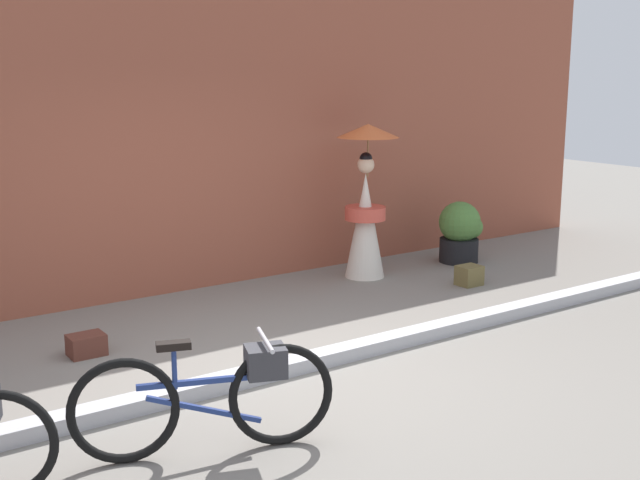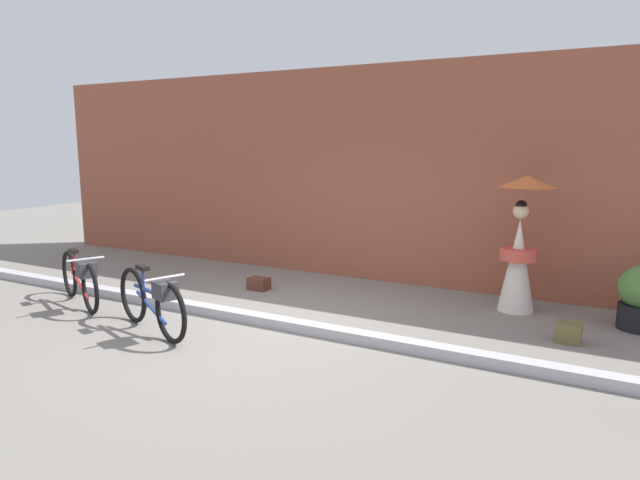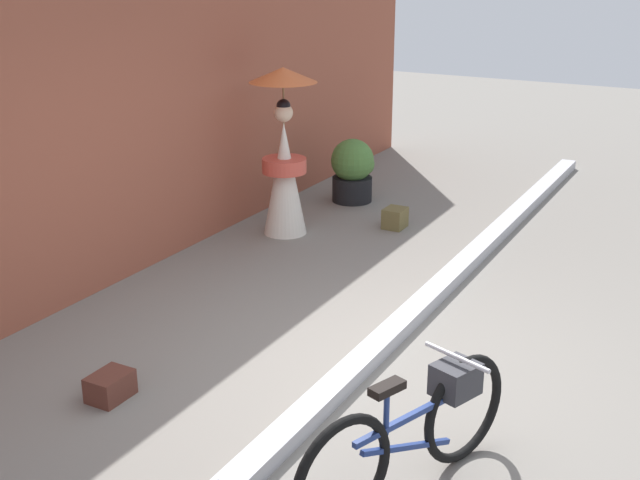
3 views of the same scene
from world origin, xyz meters
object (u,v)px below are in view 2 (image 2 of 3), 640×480
object	(u,v)px
bicycle_near_officer	(153,301)
bicycle_far_side	(80,278)
person_with_parasol	(520,246)
backpack_spare	(568,332)
backpack_on_pavement	(259,283)

from	to	relation	value
bicycle_near_officer	bicycle_far_side	world-z (taller)	bicycle_near_officer
person_with_parasol	bicycle_near_officer	bearing A→B (deg)	-140.07
backpack_spare	bicycle_far_side	bearing A→B (deg)	-164.83
bicycle_near_officer	backpack_spare	xyz separation A→B (m)	(4.41, 2.04, -0.28)
person_with_parasol	backpack_on_pavement	world-z (taller)	person_with_parasol
bicycle_near_officer	person_with_parasol	xyz separation A→B (m)	(3.67, 3.07, 0.50)
bicycle_far_side	backpack_on_pavement	xyz separation A→B (m)	(1.68, 1.92, -0.30)
bicycle_far_side	backpack_spare	distance (m)	6.39
bicycle_near_officer	backpack_spare	size ratio (longest dim) A/B	6.06
person_with_parasol	backpack_spare	xyz separation A→B (m)	(0.75, -1.03, -0.78)
bicycle_far_side	person_with_parasol	size ratio (longest dim) A/B	0.89
backpack_spare	person_with_parasol	bearing A→B (deg)	125.91
backpack_on_pavement	backpack_spare	world-z (taller)	backpack_spare
bicycle_near_officer	backpack_spare	bearing A→B (deg)	24.82
bicycle_far_side	person_with_parasol	bearing A→B (deg)	26.50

